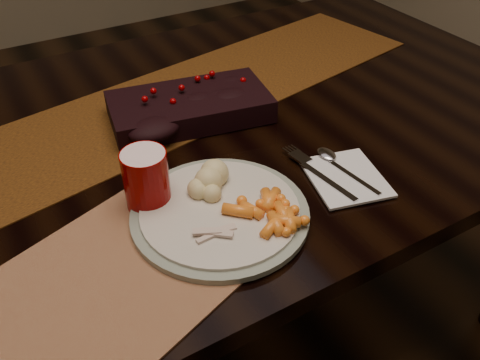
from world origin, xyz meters
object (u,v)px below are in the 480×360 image
dining_table (191,251)px  placemat_main (106,285)px  mashed_potatoes (207,182)px  turkey_shreds (216,235)px  centerpiece (190,103)px  baby_carrots (261,213)px  red_cup (146,180)px  napkin (345,177)px  dinner_plate (220,212)px

dining_table → placemat_main: 0.57m
mashed_potatoes → turkey_shreds: (-0.04, -0.11, -0.02)m
centerpiece → baby_carrots: size_ratio=2.96×
baby_carrots → dining_table: bearing=88.1°
turkey_shreds → red_cup: bearing=109.4°
mashed_potatoes → napkin: (0.25, -0.08, -0.04)m
centerpiece → dining_table: bearing=-146.0°
mashed_potatoes → placemat_main: bearing=-156.5°
dining_table → red_cup: (-0.15, -0.20, 0.43)m
dinner_plate → centerpiece: bearing=72.7°
dining_table → dinner_plate: dinner_plate is taller
baby_carrots → mashed_potatoes: mashed_potatoes is taller
dining_table → baby_carrots: bearing=-91.9°
placemat_main → dinner_plate: 0.22m
red_cup → mashed_potatoes: bearing=-23.4°
napkin → mashed_potatoes: bearing=176.8°
baby_carrots → napkin: (0.20, 0.02, -0.02)m
dining_table → dinner_plate: bearing=-101.8°
placemat_main → baby_carrots: (0.26, -0.01, 0.03)m
mashed_potatoes → red_cup: 0.10m
centerpiece → napkin: size_ratio=2.24×
centerpiece → turkey_shreds: (-0.14, -0.37, -0.01)m
placemat_main → mashed_potatoes: size_ratio=4.74×
placemat_main → mashed_potatoes: mashed_potatoes is taller
baby_carrots → napkin: 0.20m
centerpiece → turkey_shreds: 0.40m
dinner_plate → napkin: 0.25m
mashed_potatoes → napkin: mashed_potatoes is taller
centerpiece → dinner_plate: (-0.10, -0.32, -0.02)m
dinner_plate → napkin: (0.25, -0.03, -0.01)m
red_cup → turkey_shreds: bearing=-70.6°
placemat_main → mashed_potatoes: (0.22, 0.09, 0.04)m
baby_carrots → turkey_shreds: baby_carrots is taller
dining_table → baby_carrots: (-0.01, -0.34, 0.40)m
centerpiece → baby_carrots: (-0.05, -0.37, -0.01)m
turkey_shreds → red_cup: 0.16m
mashed_potatoes → centerpiece: bearing=70.3°
dining_table → centerpiece: bearing=34.0°
placemat_main → red_cup: 0.19m
dining_table → placemat_main: bearing=-129.4°
turkey_shreds → mashed_potatoes: bearing=69.3°
dining_table → centerpiece: (0.04, 0.03, 0.41)m
turkey_shreds → centerpiece: bearing=70.0°
dinner_plate → mashed_potatoes: (0.00, 0.05, 0.03)m
turkey_shreds → placemat_main: bearing=175.5°
centerpiece → red_cup: bearing=-129.9°
red_cup → centerpiece: bearing=50.1°
centerpiece → turkey_shreds: size_ratio=4.60×
centerpiece → dinner_plate: 0.33m
baby_carrots → red_cup: (-0.14, 0.14, 0.03)m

